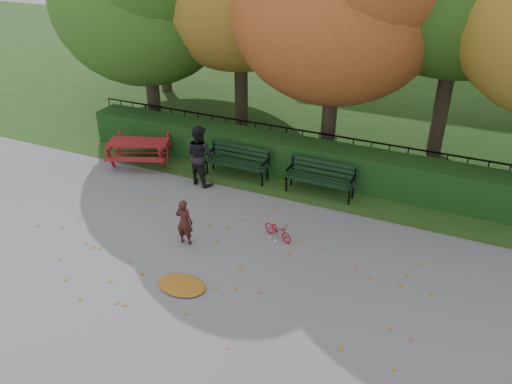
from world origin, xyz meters
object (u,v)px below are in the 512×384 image
at_px(bench_left, 238,159).
at_px(child, 184,222).
at_px(adult, 199,155).
at_px(picnic_table, 139,146).
at_px(bench_right, 321,175).
at_px(bicycle, 278,230).

distance_m(bench_left, child, 3.46).
bearing_deg(bench_left, adult, -133.42).
xyz_separation_m(bench_left, picnic_table, (-2.97, -0.50, 0.05)).
distance_m(bench_left, picnic_table, 3.01).
height_order(bench_right, child, child).
relative_size(bench_right, child, 1.65).
bearing_deg(child, bench_right, -123.84).
xyz_separation_m(bench_right, picnic_table, (-5.37, -0.50, 0.05)).
height_order(bench_left, adult, adult).
relative_size(picnic_table, adult, 1.25).
relative_size(bench_left, bicycle, 2.22).
relative_size(picnic_table, bicycle, 2.59).
distance_m(bench_right, adult, 3.27).
height_order(picnic_table, bicycle, picnic_table).
height_order(bench_left, bench_right, same).
xyz_separation_m(picnic_table, bicycle, (5.15, -1.91, -0.36)).
bearing_deg(bench_right, adult, -165.77).
bearing_deg(bench_left, bicycle, -47.82).
bearing_deg(picnic_table, bicycle, -42.08).
distance_m(bench_left, adult, 1.15).
height_order(bench_left, picnic_table, bench_left).
bearing_deg(child, adult, -70.11).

